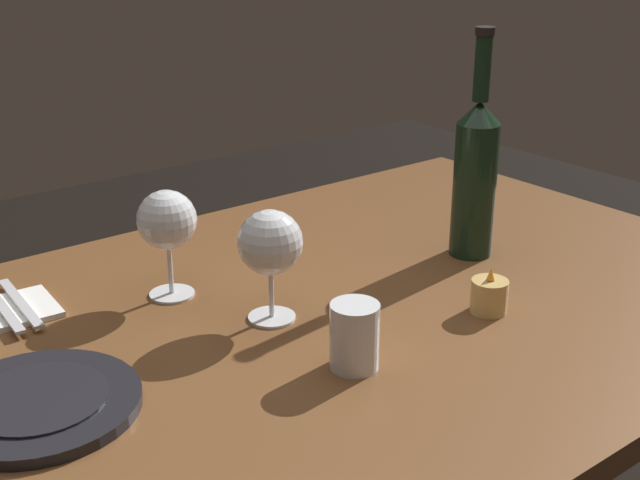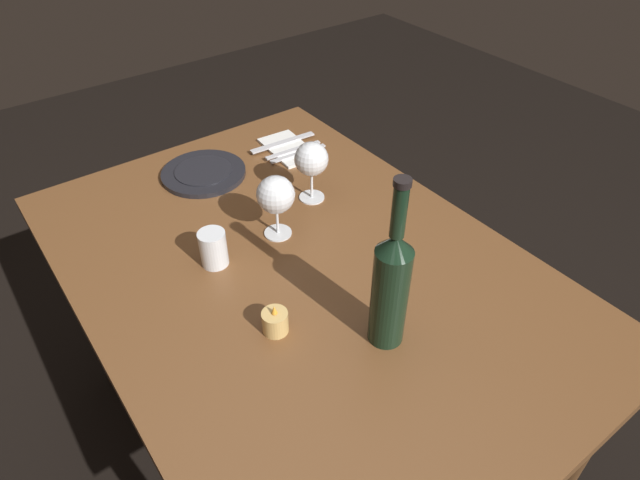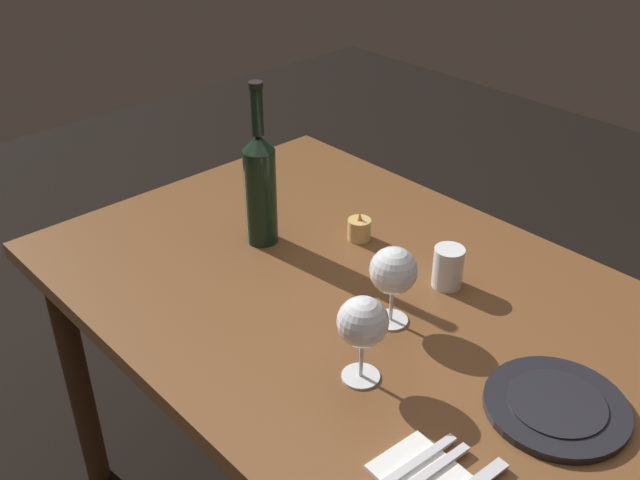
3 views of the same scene
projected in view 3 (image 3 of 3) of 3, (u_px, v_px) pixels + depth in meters
dining_table at (353, 324)px, 1.50m from camera, size 1.30×0.90×0.74m
wine_glass_left at (363, 323)px, 1.17m from camera, size 0.09×0.09×0.16m
wine_glass_right at (393, 272)px, 1.31m from camera, size 0.09×0.09×0.16m
wine_bottle at (260, 185)px, 1.54m from camera, size 0.07×0.07×0.36m
water_tumbler at (448, 269)px, 1.44m from camera, size 0.06×0.06×0.09m
votive_candle at (359, 230)px, 1.61m from camera, size 0.05×0.05×0.07m
dinner_plate at (558, 405)px, 1.16m from camera, size 0.23×0.23×0.02m
fork_inner at (424, 476)px, 1.04m from camera, size 0.03×0.18×0.00m
fork_outer at (411, 466)px, 1.05m from camera, size 0.03×0.18×0.00m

